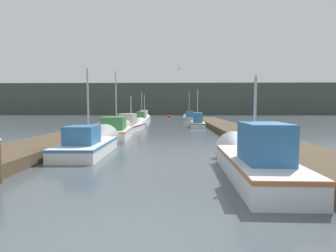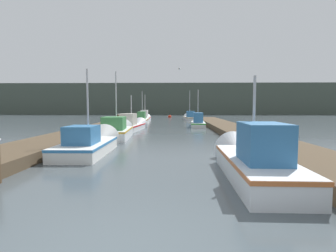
% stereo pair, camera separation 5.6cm
% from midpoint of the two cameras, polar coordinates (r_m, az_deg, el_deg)
% --- Properties ---
extents(dock_left, '(2.66, 40.00, 0.44)m').
position_cam_midpoint_polar(dock_left, '(20.60, -16.31, -1.00)').
color(dock_left, '#4C3D2B').
rests_on(dock_left, ground_plane).
extents(dock_right, '(2.66, 40.00, 0.44)m').
position_cam_midpoint_polar(dock_right, '(20.19, 14.59, -1.07)').
color(dock_right, '#4C3D2B').
rests_on(dock_right, ground_plane).
extents(distant_shore_ridge, '(120.00, 16.00, 7.61)m').
position_cam_midpoint_polar(distant_shore_ridge, '(70.81, 0.61, 5.77)').
color(distant_shore_ridge, '#424C42').
rests_on(distant_shore_ridge, ground_plane).
extents(fishing_boat_0, '(1.69, 5.67, 3.38)m').
position_cam_midpoint_polar(fishing_boat_0, '(8.38, 17.60, -6.80)').
color(fishing_boat_0, silver).
rests_on(fishing_boat_0, ground_plane).
extents(fishing_boat_1, '(1.85, 5.20, 4.27)m').
position_cam_midpoint_polar(fishing_boat_1, '(12.56, -16.34, -3.61)').
color(fishing_boat_1, silver).
rests_on(fishing_boat_1, ground_plane).
extents(fishing_boat_2, '(1.97, 5.28, 4.82)m').
position_cam_midpoint_polar(fishing_boat_2, '(17.65, -11.12, -0.95)').
color(fishing_boat_2, silver).
rests_on(fishing_boat_2, ground_plane).
extents(fishing_boat_3, '(2.08, 6.49, 3.46)m').
position_cam_midpoint_polar(fishing_boat_3, '(23.15, -7.81, 0.17)').
color(fishing_boat_3, silver).
rests_on(fishing_boat_3, ground_plane).
extents(fishing_boat_4, '(1.65, 5.45, 4.13)m').
position_cam_midpoint_polar(fishing_boat_4, '(27.06, 6.38, 0.86)').
color(fishing_boat_4, silver).
rests_on(fishing_boat_4, ground_plane).
extents(fishing_boat_5, '(1.51, 6.15, 4.15)m').
position_cam_midpoint_polar(fishing_boat_5, '(31.55, -5.72, 1.35)').
color(fishing_boat_5, silver).
rests_on(fishing_boat_5, ground_plane).
extents(fishing_boat_6, '(1.45, 6.06, 3.95)m').
position_cam_midpoint_polar(fishing_boat_6, '(36.18, -5.14, 1.80)').
color(fishing_boat_6, silver).
rests_on(fishing_boat_6, ground_plane).
extents(fishing_boat_7, '(1.81, 5.78, 4.86)m').
position_cam_midpoint_polar(fishing_boat_7, '(40.16, 4.54, 1.96)').
color(fishing_boat_7, silver).
rests_on(fishing_boat_7, ground_plane).
extents(mooring_piling_1, '(0.32, 0.32, 1.36)m').
position_cam_midpoint_polar(mooring_piling_1, '(24.39, -10.88, 1.01)').
color(mooring_piling_1, '#473523').
rests_on(mooring_piling_1, ground_plane).
extents(mooring_piling_2, '(0.32, 0.32, 1.15)m').
position_cam_midpoint_polar(mooring_piling_2, '(39.90, 6.22, 2.19)').
color(mooring_piling_2, '#473523').
rests_on(mooring_piling_2, ground_plane).
extents(mooring_piling_3, '(0.34, 0.34, 1.19)m').
position_cam_midpoint_polar(mooring_piling_3, '(27.00, -9.04, 1.17)').
color(mooring_piling_3, '#473523').
rests_on(mooring_piling_3, ground_plane).
extents(channel_buoy, '(0.61, 0.61, 1.11)m').
position_cam_midpoint_polar(channel_buoy, '(47.33, 0.22, 2.06)').
color(channel_buoy, red).
rests_on(channel_buoy, ground_plane).
extents(seagull_lead, '(0.29, 0.55, 0.12)m').
position_cam_midpoint_polar(seagull_lead, '(26.42, 2.37, 12.32)').
color(seagull_lead, white).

